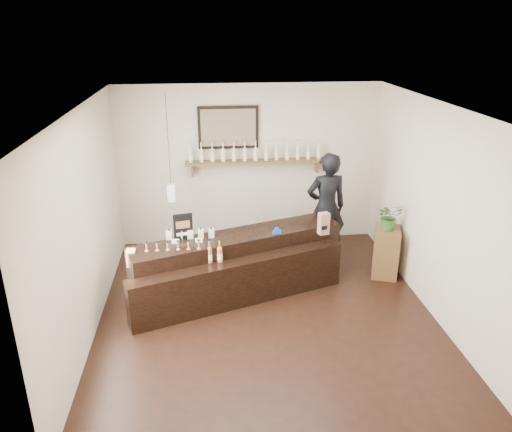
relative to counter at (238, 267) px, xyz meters
The scene contains 10 objects.
ground 0.79m from the counter, 59.78° to the right, with size 5.00×5.00×0.00m, color black.
room_shell 1.45m from the counter, 59.78° to the right, with size 5.00×5.00×5.00m.
back_wall_decor 2.24m from the counter, 83.76° to the left, with size 2.66×0.96×1.69m.
counter is the anchor object (origin of this frame).
promo_sign 1.00m from the counter, behind, with size 0.27×0.08×0.38m.
paper_bag 1.39m from the counter, ahead, with size 0.17×0.14×0.32m.
tape_dispenser 0.77m from the counter, ahead, with size 0.13×0.07×0.10m.
side_cabinet 2.37m from the counter, ahead, with size 0.54×0.63×0.77m.
potted_plant 2.43m from the counter, ahead, with size 0.38×0.33×0.42m, color #336528.
shopkeeper 1.89m from the counter, 32.71° to the left, with size 0.76×0.50×2.07m, color black.
Camera 1 is at (-0.76, -5.87, 3.74)m, focal length 35.00 mm.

